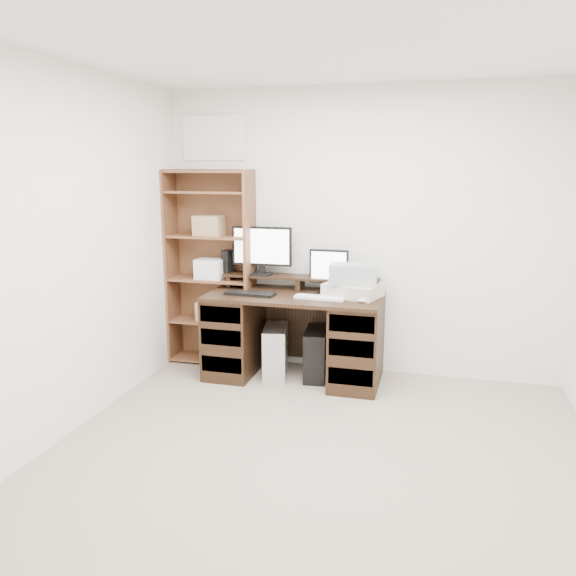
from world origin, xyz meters
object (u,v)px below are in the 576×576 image
at_px(desk, 294,335).
at_px(tower_silver, 275,351).
at_px(monitor_wide, 262,248).
at_px(bookshelf, 211,266).
at_px(tower_black, 316,354).
at_px(monitor_small, 329,269).
at_px(printer, 353,290).

height_order(desk, tower_silver, desk).
xyz_separation_m(monitor_wide, bookshelf, (-0.50, 0.02, -0.19)).
bearing_deg(monitor_wide, tower_black, -16.21).
distance_m(monitor_small, tower_black, 0.75).
bearing_deg(tower_silver, printer, -8.45).
height_order(monitor_small, tower_silver, monitor_small).
bearing_deg(printer, tower_silver, -159.71).
xyz_separation_m(monitor_small, printer, (0.23, -0.11, -0.15)).
distance_m(monitor_small, printer, 0.30).
bearing_deg(bookshelf, monitor_wide, -2.13).
relative_size(monitor_small, tower_black, 0.83).
distance_m(monitor_small, tower_silver, 0.87).
relative_size(desk, tower_silver, 3.40).
relative_size(monitor_wide, printer, 1.23).
height_order(printer, tower_black, printer).
bearing_deg(tower_black, monitor_small, 52.83).
height_order(monitor_wide, bookshelf, bookshelf).
bearing_deg(tower_silver, bookshelf, 151.93).
distance_m(monitor_wide, bookshelf, 0.54).
distance_m(printer, tower_silver, 0.89).
distance_m(desk, monitor_small, 0.65).
distance_m(printer, bookshelf, 1.36).
distance_m(desk, tower_black, 0.26).
height_order(desk, monitor_wide, monitor_wide).
bearing_deg(desk, tower_black, 13.18).
distance_m(tower_silver, tower_black, 0.37).
relative_size(monitor_small, printer, 0.84).
height_order(printer, bookshelf, bookshelf).
relative_size(desk, monitor_wide, 2.75).
relative_size(desk, tower_black, 3.33).
bearing_deg(monitor_wide, tower_silver, -46.48).
relative_size(tower_silver, bookshelf, 0.24).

